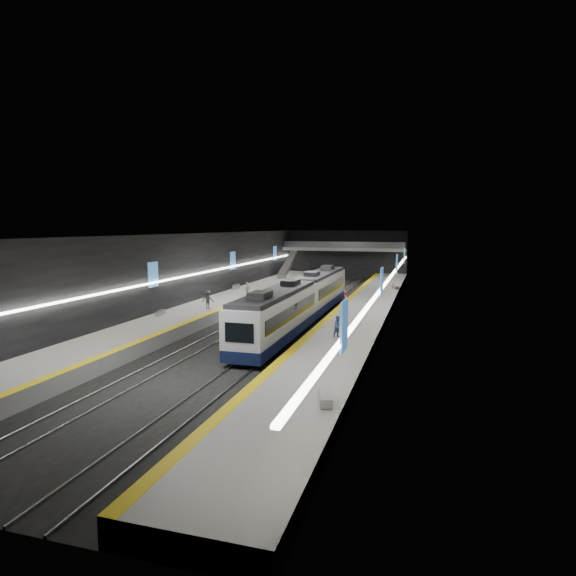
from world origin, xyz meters
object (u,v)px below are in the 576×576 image
(train, at_px, (302,299))
(passenger_left_a, at_px, (248,290))
(passenger_right_b, at_px, (338,327))
(bench_left_near, at_px, (160,313))
(passenger_right_a, at_px, (346,301))
(escalator, at_px, (288,264))
(bench_right_near, at_px, (326,398))
(bench_right_far, at_px, (395,287))
(passenger_left_b, at_px, (208,300))
(bench_left_far, at_px, (236,287))

(train, relative_size, passenger_left_a, 18.24)
(train, relative_size, passenger_right_b, 19.69)
(bench_left_near, relative_size, passenger_right_a, 0.83)
(bench_left_near, xyz_separation_m, passenger_left_a, (3.49, 12.08, 0.63))
(escalator, bearing_deg, bench_right_near, -71.91)
(bench_right_far, xyz_separation_m, passenger_left_b, (-15.88, -19.98, 0.69))
(bench_left_near, xyz_separation_m, passenger_right_a, (15.27, 6.28, 0.76))
(bench_left_near, height_order, bench_left_far, bench_left_far)
(train, bearing_deg, bench_left_near, -157.28)
(escalator, height_order, passenger_right_a, escalator)
(train, xyz_separation_m, bench_right_far, (7.00, 19.12, -0.99))
(bench_left_near, distance_m, bench_right_near, 24.61)
(escalator, distance_m, passenger_left_b, 30.53)
(bench_right_near, relative_size, passenger_left_b, 1.03)
(bench_left_near, height_order, passenger_left_a, passenger_left_a)
(bench_left_far, bearing_deg, escalator, 72.30)
(bench_left_near, bearing_deg, escalator, 75.50)
(train, xyz_separation_m, passenger_left_a, (-8.05, 7.25, -0.37))
(passenger_right_b, bearing_deg, passenger_left_b, 101.45)
(bench_left_far, bearing_deg, train, -59.12)
(train, relative_size, escalator, 3.76)
(passenger_left_a, bearing_deg, passenger_right_b, 47.54)
(bench_right_far, distance_m, passenger_right_a, 17.99)
(train, bearing_deg, passenger_right_a, 21.13)
(escalator, xyz_separation_m, bench_left_near, (-1.54, -34.47, -1.71))
(passenger_right_a, bearing_deg, escalator, 12.12)
(escalator, distance_m, bench_left_far, 16.28)
(bench_left_far, height_order, passenger_left_b, passenger_left_b)
(escalator, bearing_deg, passenger_right_b, -68.84)
(passenger_right_a, relative_size, passenger_left_a, 1.16)
(train, distance_m, escalator, 31.29)
(passenger_right_b, xyz_separation_m, passenger_left_b, (-13.81, 8.05, 0.13))
(train, height_order, passenger_right_a, train)
(train, xyz_separation_m, passenger_left_b, (-8.88, -0.86, -0.30))
(passenger_right_a, xyz_separation_m, passenger_right_b, (1.19, -10.35, -0.19))
(passenger_left_a, distance_m, passenger_left_b, 8.15)
(passenger_right_b, bearing_deg, bench_left_near, 117.80)
(passenger_right_a, height_order, passenger_left_a, passenger_right_a)
(train, xyz_separation_m, escalator, (-10.00, 29.64, 0.70))
(passenger_right_b, bearing_deg, bench_right_far, 37.46)
(bench_left_far, height_order, bench_right_near, bench_left_far)
(escalator, bearing_deg, passenger_left_a, -85.01)
(passenger_right_b, relative_size, passenger_left_a, 0.93)
(bench_left_near, bearing_deg, bench_left_far, 79.50)
(passenger_right_a, xyz_separation_m, passenger_left_b, (-12.62, -2.30, -0.06))
(escalator, height_order, bench_left_far, escalator)
(passenger_right_b, height_order, passenger_left_b, passenger_left_b)
(bench_right_near, distance_m, passenger_right_b, 12.62)
(passenger_left_b, bearing_deg, passenger_right_a, -176.13)
(passenger_right_a, distance_m, passenger_right_b, 10.42)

